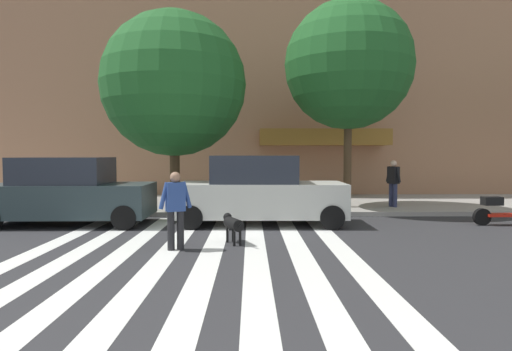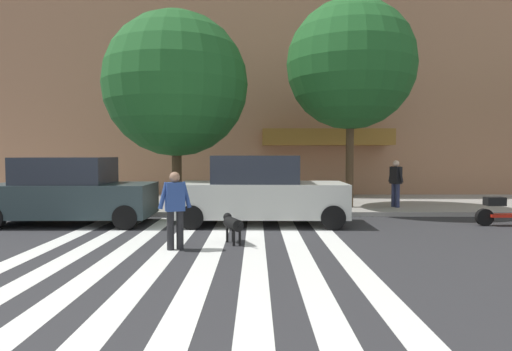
{
  "view_description": "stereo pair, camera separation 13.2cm",
  "coord_description": "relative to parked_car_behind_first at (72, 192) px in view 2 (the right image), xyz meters",
  "views": [
    {
      "loc": [
        1.73,
        -1.19,
        2.01
      ],
      "look_at": [
        1.85,
        7.87,
        1.56
      ],
      "focal_mm": 30.1,
      "sensor_mm": 36.0,
      "label": 1
    },
    {
      "loc": [
        1.87,
        -1.19,
        2.01
      ],
      "look_at": [
        1.85,
        7.87,
        1.56
      ],
      "focal_mm": 30.1,
      "sensor_mm": 36.0,
      "label": 2
    }
  ],
  "objects": [
    {
      "name": "crosswalk_stripes",
      "position": [
        3.91,
        -4.77,
        -0.92
      ],
      "size": [
        6.75,
        11.87,
        0.01
      ],
      "color": "silver",
      "rests_on": "ground_plane"
    },
    {
      "name": "street_tree_middle",
      "position": [
        8.57,
        2.8,
        4.16
      ],
      "size": [
        4.45,
        4.45,
        7.17
      ],
      "color": "#4C3823",
      "rests_on": "sidewalk_far"
    },
    {
      "name": "street_tree_nearest",
      "position": [
        2.6,
        2.35,
        3.42
      ],
      "size": [
        4.83,
        4.83,
        6.62
      ],
      "color": "#4C3823",
      "rests_on": "sidewalk_far"
    },
    {
      "name": "pedestrian_dog_walker",
      "position": [
        3.59,
        -3.27,
        0.0
      ],
      "size": [
        0.68,
        0.37,
        1.64
      ],
      "color": "black",
      "rests_on": "ground_plane"
    },
    {
      "name": "parked_scooter",
      "position": [
        12.28,
        -0.25,
        -0.45
      ],
      "size": [
        1.63,
        0.5,
        1.11
      ],
      "color": "black",
      "rests_on": "ground_plane"
    },
    {
      "name": "ground_plane",
      "position": [
        3.42,
        -4.77,
        -0.92
      ],
      "size": [
        160.0,
        160.0,
        0.0
      ],
      "primitive_type": "plane",
      "color": "#2B2B2D"
    },
    {
      "name": "sidewalk_far",
      "position": [
        3.42,
        4.46,
        -0.85
      ],
      "size": [
        80.0,
        6.0,
        0.15
      ],
      "primitive_type": "cube",
      "color": "gray",
      "rests_on": "ground_plane"
    },
    {
      "name": "pedestrian_bystander",
      "position": [
        10.19,
        2.8,
        0.15
      ],
      "size": [
        0.38,
        0.68,
        1.64
      ],
      "color": "#282D4C",
      "rests_on": "sidewalk_far"
    },
    {
      "name": "parked_car_behind_first",
      "position": [
        0.0,
        0.0,
        0.0
      ],
      "size": [
        4.5,
        2.05,
        1.92
      ],
      "color": "#2A393C",
      "rests_on": "ground_plane"
    },
    {
      "name": "dog_on_leash",
      "position": [
        4.76,
        -2.63,
        -0.48
      ],
      "size": [
        0.53,
        0.99,
        0.65
      ],
      "color": "black",
      "rests_on": "ground_plane"
    },
    {
      "name": "parked_car_third_in_line",
      "position": [
        5.42,
        0.0,
        0.01
      ],
      "size": [
        4.74,
        2.07,
        1.97
      ],
      "color": "beige",
      "rests_on": "ground_plane"
    }
  ]
}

